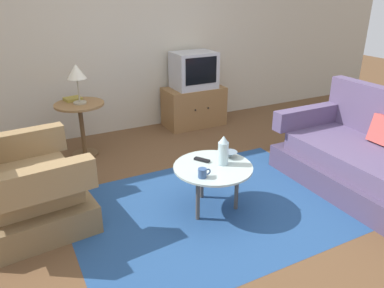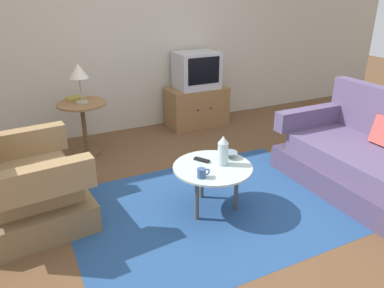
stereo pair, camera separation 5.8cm
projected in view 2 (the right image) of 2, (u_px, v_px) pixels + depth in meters
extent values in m
plane|color=brown|center=(216.00, 201.00, 3.45)|extent=(16.00, 16.00, 0.00)
cube|color=#BCB29E|center=(131.00, 28.00, 4.81)|extent=(9.00, 0.12, 2.70)
cube|color=navy|center=(212.00, 208.00, 3.35)|extent=(2.44, 1.81, 0.00)
cube|color=brown|center=(35.00, 205.00, 3.17)|extent=(0.93, 1.07, 0.24)
cube|color=#93754C|center=(30.00, 184.00, 3.09)|extent=(0.76, 0.78, 0.18)
cube|color=#93754C|center=(36.00, 183.00, 2.67)|extent=(0.85, 0.22, 0.24)
cube|color=#93754C|center=(18.00, 144.00, 3.34)|extent=(0.85, 0.22, 0.24)
cube|color=#4B3E5C|center=(367.00, 181.00, 3.56)|extent=(0.95, 1.78, 0.24)
cube|color=#5B4C70|center=(371.00, 162.00, 3.48)|extent=(0.80, 1.50, 0.18)
cube|color=#5B4C70|center=(312.00, 117.00, 4.08)|extent=(0.94, 0.15, 0.21)
cylinder|color=#B2C6C1|center=(213.00, 167.00, 3.18)|extent=(0.69, 0.69, 0.02)
cylinder|color=#4C4742|center=(202.00, 178.00, 3.45)|extent=(0.04, 0.04, 0.41)
cylinder|color=#4C4742|center=(197.00, 199.00, 3.12)|extent=(0.04, 0.04, 0.41)
cylinder|color=#4C4742|center=(236.00, 189.00, 3.26)|extent=(0.04, 0.04, 0.41)
cylinder|color=olive|center=(81.00, 104.00, 4.19)|extent=(0.55, 0.55, 0.02)
cylinder|color=brown|center=(85.00, 130.00, 4.32)|extent=(0.05, 0.05, 0.61)
cylinder|color=brown|center=(87.00, 153.00, 4.43)|extent=(0.30, 0.30, 0.02)
cube|color=olive|center=(197.00, 106.00, 5.28)|extent=(0.84, 0.45, 0.54)
sphere|color=black|center=(198.00, 110.00, 5.03)|extent=(0.02, 0.02, 0.02)
sphere|color=black|center=(211.00, 108.00, 5.11)|extent=(0.02, 0.02, 0.02)
cube|color=#B7B7BC|center=(197.00, 70.00, 5.08)|extent=(0.58, 0.42, 0.49)
cube|color=black|center=(204.00, 71.00, 4.89)|extent=(0.46, 0.01, 0.35)
cylinder|color=#9E937A|center=(82.00, 102.00, 4.18)|extent=(0.15, 0.15, 0.02)
cylinder|color=#9E937A|center=(81.00, 90.00, 4.12)|extent=(0.02, 0.02, 0.26)
cone|color=beige|center=(78.00, 71.00, 4.04)|extent=(0.21, 0.21, 0.16)
cylinder|color=silver|center=(223.00, 154.00, 3.18)|extent=(0.09, 0.09, 0.20)
cone|color=silver|center=(224.00, 139.00, 3.12)|extent=(0.08, 0.08, 0.06)
cylinder|color=#335184|center=(201.00, 173.00, 2.98)|extent=(0.07, 0.07, 0.08)
torus|color=#335184|center=(207.00, 172.00, 3.00)|extent=(0.06, 0.01, 0.06)
cone|color=slate|center=(230.00, 155.00, 3.33)|extent=(0.14, 0.14, 0.06)
cube|color=black|center=(202.00, 160.00, 3.27)|extent=(0.11, 0.15, 0.02)
cube|color=olive|center=(75.00, 98.00, 4.30)|extent=(0.21, 0.19, 0.03)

